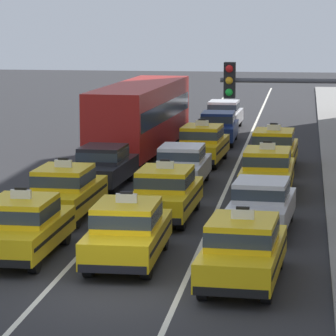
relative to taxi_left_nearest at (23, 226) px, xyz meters
name	(u,v)px	position (x,y,z in m)	size (l,w,h in m)	color
ground_plane	(110,296)	(3.04, -3.23, -0.88)	(160.00, 160.00, 0.00)	#2B2B2D
lane_stripe_left_center	(164,162)	(1.44, 16.77, -0.87)	(0.14, 80.00, 0.01)	silver
lane_stripe_center_right	(237,164)	(4.64, 16.77, -0.87)	(0.14, 80.00, 0.01)	silver
taxi_left_nearest	(23,226)	(0.00, 0.00, 0.00)	(1.87, 4.58, 1.96)	black
taxi_left_second	(65,191)	(-0.13, 5.20, 0.00)	(1.92, 4.60, 1.96)	black
sedan_left_third	(103,165)	(0.02, 10.61, -0.03)	(1.98, 4.38, 1.58)	black
bus_left_fourth	(140,114)	(-0.02, 19.28, 0.94)	(3.16, 11.33, 3.22)	black
taxi_left_fifth	(164,114)	(-0.16, 27.92, 0.00)	(1.83, 4.56, 1.96)	black
taxi_center_nearest	(127,231)	(2.91, -0.16, 0.00)	(1.86, 4.57, 1.96)	black
taxi_center_second	(166,192)	(3.13, 5.40, 0.00)	(1.94, 4.61, 1.96)	black
sedan_center_third	(182,165)	(2.93, 11.15, -0.03)	(1.84, 4.33, 1.58)	black
taxi_center_fourth	(202,143)	(3.11, 16.76, 0.00)	(2.02, 4.64, 1.96)	black
sedan_center_fifth	(218,127)	(3.23, 23.09, -0.03)	(1.80, 4.31, 1.58)	black
sedan_center_sixth	(224,114)	(3.03, 28.84, -0.03)	(1.90, 4.35, 1.58)	black
taxi_right_nearest	(243,249)	(6.06, -1.73, 0.00)	(2.06, 4.65, 1.96)	black
sedan_right_second	(261,204)	(6.25, 4.13, -0.03)	(2.03, 4.40, 1.58)	black
taxi_right_third	(267,170)	(6.18, 10.10, 0.00)	(1.90, 4.59, 1.96)	black
taxi_right_fourth	(274,148)	(6.22, 15.65, 0.00)	(1.98, 4.62, 1.96)	black
traffic_light_pole	(305,145)	(7.53, -4.19, 2.94)	(2.87, 0.33, 5.58)	#47474C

